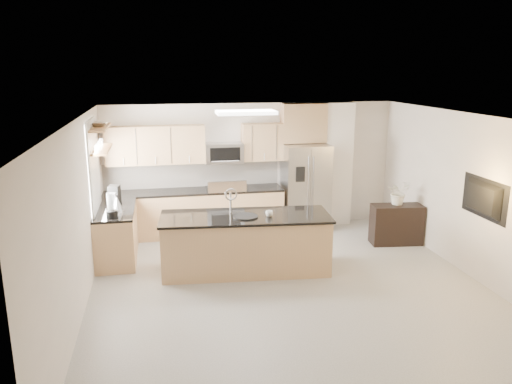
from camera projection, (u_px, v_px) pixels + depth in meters
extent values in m
plane|color=#B0ACA8|center=(291.00, 290.00, 7.61)|extent=(6.50, 6.50, 0.00)
cube|color=white|center=(294.00, 119.00, 6.98)|extent=(6.00, 6.50, 0.02)
cube|color=beige|center=(251.00, 166.00, 10.39)|extent=(6.00, 0.02, 2.60)
cube|color=beige|center=(393.00, 312.00, 4.20)|extent=(6.00, 0.02, 2.60)
cube|color=beige|center=(78.00, 220.00, 6.73)|extent=(0.02, 6.50, 2.60)
cube|color=beige|center=(476.00, 198.00, 7.86)|extent=(0.02, 6.50, 2.60)
cube|color=tan|center=(195.00, 213.00, 10.06)|extent=(3.55, 0.65, 0.88)
cube|color=black|center=(194.00, 191.00, 9.95)|extent=(3.55, 0.66, 0.04)
cube|color=silver|center=(193.00, 174.00, 10.18)|extent=(3.55, 0.02, 0.52)
cube|color=tan|center=(117.00, 235.00, 8.76)|extent=(0.65, 1.50, 0.88)
cube|color=black|center=(115.00, 210.00, 8.65)|extent=(0.66, 1.50, 0.04)
cube|color=black|center=(226.00, 211.00, 10.17)|extent=(0.76, 0.64, 0.90)
cube|color=black|center=(225.00, 189.00, 10.06)|extent=(0.76, 0.62, 0.03)
cube|color=#AFAFB1|center=(227.00, 187.00, 9.75)|extent=(0.76, 0.04, 0.22)
cube|color=tan|center=(155.00, 145.00, 9.74)|extent=(1.92, 0.33, 0.75)
cube|color=tan|center=(262.00, 142.00, 10.14)|extent=(0.82, 0.33, 0.75)
cube|color=#AFAFB1|center=(224.00, 153.00, 10.00)|extent=(0.76, 0.40, 0.40)
cube|color=black|center=(225.00, 155.00, 9.82)|extent=(0.60, 0.02, 0.28)
cube|color=#AFAFB1|center=(305.00, 187.00, 10.33)|extent=(0.92, 0.75, 1.78)
cube|color=gray|center=(310.00, 191.00, 9.97)|extent=(0.02, 0.01, 1.69)
cube|color=black|center=(300.00, 174.00, 9.83)|extent=(0.18, 0.03, 0.30)
cube|color=white|center=(337.00, 164.00, 10.59)|extent=(0.60, 0.30, 2.60)
cube|color=white|center=(93.00, 168.00, 8.41)|extent=(0.03, 1.05, 1.55)
cube|color=white|center=(94.00, 168.00, 8.41)|extent=(0.03, 1.15, 1.65)
cube|color=olive|center=(101.00, 149.00, 8.46)|extent=(0.30, 1.20, 0.04)
cube|color=olive|center=(99.00, 127.00, 8.37)|extent=(0.30, 1.20, 0.04)
cube|color=white|center=(246.00, 112.00, 8.44)|extent=(1.00, 0.50, 0.06)
cube|color=tan|center=(246.00, 244.00, 8.25)|extent=(2.78, 1.17, 0.92)
cube|color=black|center=(245.00, 217.00, 8.13)|extent=(2.84, 1.24, 0.04)
cube|color=black|center=(233.00, 218.00, 8.09)|extent=(0.57, 0.42, 0.01)
cylinder|color=#AFAFB1|center=(231.00, 202.00, 8.26)|extent=(0.03, 0.03, 0.34)
torus|color=#AFAFB1|center=(231.00, 195.00, 8.17)|extent=(0.21, 0.03, 0.21)
cube|color=black|center=(396.00, 224.00, 9.53)|extent=(1.00, 0.51, 0.77)
imported|color=white|center=(269.00, 214.00, 8.06)|extent=(0.15, 0.15, 0.10)
cylinder|color=black|center=(245.00, 216.00, 8.03)|extent=(0.48, 0.48, 0.02)
cylinder|color=black|center=(112.00, 214.00, 8.10)|extent=(0.18, 0.18, 0.12)
cylinder|color=silver|center=(111.00, 202.00, 8.05)|extent=(0.14, 0.14, 0.29)
cone|color=#AFAFB1|center=(117.00, 204.00, 8.49)|extent=(0.23, 0.23, 0.25)
cylinder|color=black|center=(116.00, 196.00, 8.46)|extent=(0.05, 0.05, 0.05)
cube|color=black|center=(115.00, 195.00, 8.90)|extent=(0.22, 0.25, 0.34)
cylinder|color=#AFAFB1|center=(115.00, 200.00, 8.86)|extent=(0.11, 0.11, 0.12)
imported|color=#AFAFB1|center=(99.00, 124.00, 8.38)|extent=(0.47, 0.47, 0.09)
imported|color=silver|center=(399.00, 186.00, 9.42)|extent=(0.75, 0.69, 0.70)
imported|color=black|center=(479.00, 198.00, 7.64)|extent=(0.14, 1.08, 0.62)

